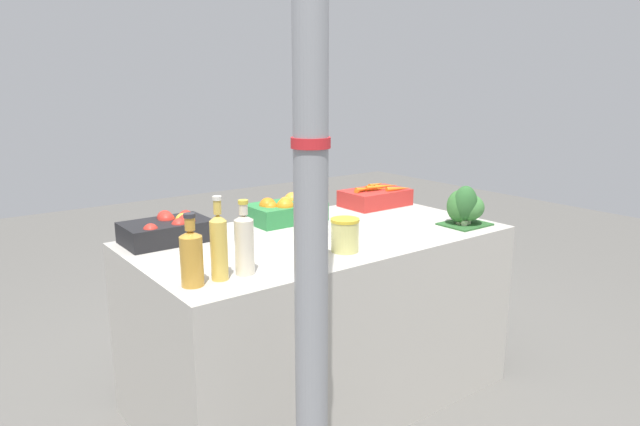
{
  "coord_description": "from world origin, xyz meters",
  "views": [
    {
      "loc": [
        -1.5,
        -1.99,
        1.48
      ],
      "look_at": [
        0.0,
        0.0,
        0.9
      ],
      "focal_mm": 32.0,
      "sensor_mm": 36.0,
      "label": 1
    }
  ],
  "objects_px": {
    "orange_crate": "(284,210)",
    "juice_bottle_cloudy": "(244,243)",
    "support_pole": "(311,185)",
    "carrot_crate": "(375,197)",
    "apple_crate": "(168,229)",
    "juice_bottle_golden": "(219,245)",
    "pickle_jar": "(345,235)",
    "juice_bottle_amber": "(191,256)",
    "broccoli_pile": "(464,206)"
  },
  "relations": [
    {
      "from": "support_pole",
      "to": "carrot_crate",
      "type": "distance_m",
      "value": 1.61
    },
    {
      "from": "juice_bottle_cloudy",
      "to": "pickle_jar",
      "type": "xyz_separation_m",
      "value": [
        0.46,
        -0.0,
        -0.05
      ]
    },
    {
      "from": "apple_crate",
      "to": "pickle_jar",
      "type": "xyz_separation_m",
      "value": [
        0.52,
        -0.57,
        0.01
      ]
    },
    {
      "from": "juice_bottle_amber",
      "to": "juice_bottle_golden",
      "type": "distance_m",
      "value": 0.11
    },
    {
      "from": "juice_bottle_golden",
      "to": "pickle_jar",
      "type": "relative_size",
      "value": 2.18
    },
    {
      "from": "juice_bottle_amber",
      "to": "juice_bottle_cloudy",
      "type": "xyz_separation_m",
      "value": [
        0.2,
        0.0,
        0.01
      ]
    },
    {
      "from": "broccoli_pile",
      "to": "juice_bottle_golden",
      "type": "bearing_deg",
      "value": 179.57
    },
    {
      "from": "orange_crate",
      "to": "pickle_jar",
      "type": "relative_size",
      "value": 2.66
    },
    {
      "from": "support_pole",
      "to": "juice_bottle_cloudy",
      "type": "distance_m",
      "value": 0.54
    },
    {
      "from": "juice_bottle_golden",
      "to": "juice_bottle_cloudy",
      "type": "distance_m",
      "value": 0.1
    },
    {
      "from": "apple_crate",
      "to": "juice_bottle_amber",
      "type": "xyz_separation_m",
      "value": [
        -0.15,
        -0.57,
        0.05
      ]
    },
    {
      "from": "orange_crate",
      "to": "juice_bottle_cloudy",
      "type": "distance_m",
      "value": 0.8
    },
    {
      "from": "pickle_jar",
      "to": "broccoli_pile",
      "type": "bearing_deg",
      "value": -0.72
    },
    {
      "from": "juice_bottle_amber",
      "to": "broccoli_pile",
      "type": "bearing_deg",
      "value": -0.4
    },
    {
      "from": "broccoli_pile",
      "to": "juice_bottle_amber",
      "type": "xyz_separation_m",
      "value": [
        -1.4,
        0.01,
        0.01
      ]
    },
    {
      "from": "carrot_crate",
      "to": "juice_bottle_cloudy",
      "type": "relative_size",
      "value": 1.34
    },
    {
      "from": "broccoli_pile",
      "to": "juice_bottle_golden",
      "type": "relative_size",
      "value": 0.74
    },
    {
      "from": "apple_crate",
      "to": "juice_bottle_cloudy",
      "type": "bearing_deg",
      "value": -84.8
    },
    {
      "from": "orange_crate",
      "to": "juice_bottle_cloudy",
      "type": "relative_size",
      "value": 1.34
    },
    {
      "from": "orange_crate",
      "to": "apple_crate",
      "type": "bearing_deg",
      "value": -179.65
    },
    {
      "from": "orange_crate",
      "to": "juice_bottle_cloudy",
      "type": "height_order",
      "value": "juice_bottle_cloudy"
    },
    {
      "from": "orange_crate",
      "to": "broccoli_pile",
      "type": "bearing_deg",
      "value": -41.97
    },
    {
      "from": "broccoli_pile",
      "to": "pickle_jar",
      "type": "xyz_separation_m",
      "value": [
        -0.74,
        0.01,
        -0.02
      ]
    },
    {
      "from": "broccoli_pile",
      "to": "juice_bottle_cloudy",
      "type": "distance_m",
      "value": 1.2
    },
    {
      "from": "pickle_jar",
      "to": "juice_bottle_amber",
      "type": "bearing_deg",
      "value": 179.96
    },
    {
      "from": "carrot_crate",
      "to": "juice_bottle_cloudy",
      "type": "distance_m",
      "value": 1.29
    },
    {
      "from": "carrot_crate",
      "to": "apple_crate",
      "type": "bearing_deg",
      "value": -179.93
    },
    {
      "from": "apple_crate",
      "to": "pickle_jar",
      "type": "height_order",
      "value": "pickle_jar"
    },
    {
      "from": "support_pole",
      "to": "juice_bottle_amber",
      "type": "distance_m",
      "value": 0.57
    },
    {
      "from": "apple_crate",
      "to": "support_pole",
      "type": "bearing_deg",
      "value": -89.18
    },
    {
      "from": "orange_crate",
      "to": "juice_bottle_golden",
      "type": "distance_m",
      "value": 0.87
    },
    {
      "from": "carrot_crate",
      "to": "broccoli_pile",
      "type": "relative_size",
      "value": 1.65
    },
    {
      "from": "carrot_crate",
      "to": "juice_bottle_golden",
      "type": "xyz_separation_m",
      "value": [
        -1.26,
        -0.57,
        0.08
      ]
    },
    {
      "from": "orange_crate",
      "to": "carrot_crate",
      "type": "height_order",
      "value": "orange_crate"
    },
    {
      "from": "support_pole",
      "to": "apple_crate",
      "type": "distance_m",
      "value": 1.08
    },
    {
      "from": "carrot_crate",
      "to": "broccoli_pile",
      "type": "bearing_deg",
      "value": -85.76
    },
    {
      "from": "juice_bottle_cloudy",
      "to": "pickle_jar",
      "type": "relative_size",
      "value": 1.99
    },
    {
      "from": "orange_crate",
      "to": "carrot_crate",
      "type": "bearing_deg",
      "value": -0.2
    },
    {
      "from": "support_pole",
      "to": "pickle_jar",
      "type": "xyz_separation_m",
      "value": [
        0.5,
        0.46,
        -0.33
      ]
    },
    {
      "from": "carrot_crate",
      "to": "juice_bottle_golden",
      "type": "distance_m",
      "value": 1.38
    },
    {
      "from": "juice_bottle_cloudy",
      "to": "juice_bottle_golden",
      "type": "bearing_deg",
      "value": 180.0
    },
    {
      "from": "orange_crate",
      "to": "pickle_jar",
      "type": "xyz_separation_m",
      "value": [
        -0.08,
        -0.58,
        0.01
      ]
    },
    {
      "from": "juice_bottle_amber",
      "to": "pickle_jar",
      "type": "distance_m",
      "value": 0.67
    },
    {
      "from": "orange_crate",
      "to": "juice_bottle_cloudy",
      "type": "xyz_separation_m",
      "value": [
        -0.55,
        -0.58,
        0.06
      ]
    },
    {
      "from": "juice_bottle_amber",
      "to": "juice_bottle_cloudy",
      "type": "height_order",
      "value": "juice_bottle_cloudy"
    },
    {
      "from": "apple_crate",
      "to": "broccoli_pile",
      "type": "relative_size",
      "value": 1.65
    },
    {
      "from": "broccoli_pile",
      "to": "juice_bottle_cloudy",
      "type": "height_order",
      "value": "juice_bottle_cloudy"
    },
    {
      "from": "carrot_crate",
      "to": "pickle_jar",
      "type": "height_order",
      "value": "pickle_jar"
    },
    {
      "from": "broccoli_pile",
      "to": "juice_bottle_amber",
      "type": "distance_m",
      "value": 1.4
    },
    {
      "from": "broccoli_pile",
      "to": "juice_bottle_cloudy",
      "type": "relative_size",
      "value": 0.81
    }
  ]
}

